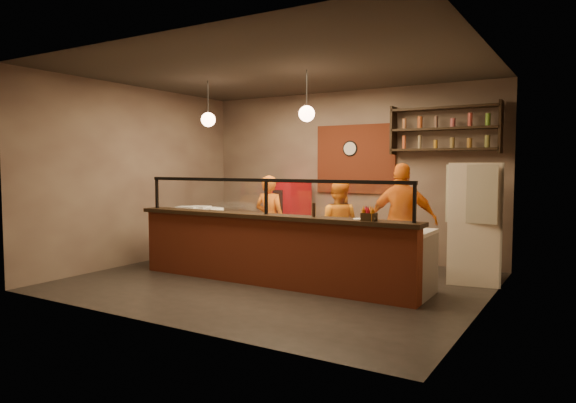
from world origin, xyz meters
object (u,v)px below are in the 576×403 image
Objects in this scene: fridge at (476,223)px; cook_mid at (338,226)px; cook_right at (402,221)px; red_cooler at (290,218)px; condiment_caddy at (369,217)px; pizza_dough at (262,221)px; cook_left at (270,220)px; pepper_mill at (314,210)px; wall_clock at (350,149)px.

cook_mid is at bearing 179.59° from fridge.
red_cooler is (-2.62, 0.96, -0.18)m from cook_right.
cook_right is at bearing 92.52° from condiment_caddy.
cook_mid is 2.84× the size of pizza_dough.
cook_right reaches higher than cook_mid.
cook_left is at bearing 178.89° from fridge.
condiment_caddy is 0.85m from pepper_mill.
wall_clock is 2.70m from pizza_dough.
red_cooler is (-1.16, -0.31, -1.37)m from wall_clock.
cook_mid reaches higher than red_cooler.
fridge is 9.22× the size of pepper_mill.
fridge is at bearing 26.29° from pizza_dough.
cook_mid is at bearing 127.29° from condiment_caddy.
wall_clock is at bearing 30.39° from red_cooler.
red_cooler is at bearing 109.09° from pizza_dough.
fridge is at bearing -20.46° from wall_clock.
cook_mid is at bearing -74.54° from wall_clock.
cook_left is 1.10m from red_cooler.
fridge is at bearing -173.35° from cook_left.
cook_right is 2.80m from red_cooler.
pizza_dough is at bearing 46.48° from cook_mid.
fridge reaches higher than red_cooler.
cook_left is 1.05× the size of cook_mid.
fridge reaches higher than cook_left.
cook_left is 2.98× the size of pizza_dough.
wall_clock is at bearing -124.76° from cook_left.
fridge is 3.39× the size of pizza_dough.
red_cooler is 2.73× the size of pizza_dough.
fridge is (3.43, 0.45, 0.11)m from cook_left.
pepper_mill is at bearing 93.94° from cook_mid.
fridge is at bearing 179.22° from cook_mid.
fridge reaches higher than cook_right.
cook_right reaches higher than cook_left.
fridge is 3.28m from pizza_dough.
pizza_dough is (0.49, -1.00, 0.11)m from cook_left.
pizza_dough is 2.88× the size of condiment_caddy.
cook_right is at bearing -178.04° from cook_left.
cook_left is 2.87m from condiment_caddy.
fridge is at bearing 45.21° from pepper_mill.
wall_clock reaches higher than red_cooler.
red_cooler is 7.87× the size of condiment_caddy.
cook_mid is 7.73× the size of pepper_mill.
fridge reaches higher than cook_mid.
wall_clock reaches higher than condiment_caddy.
cook_left is at bearing -9.02° from cook_right.
pizza_dough is at bearing 161.84° from pepper_mill.
cook_mid is at bearing -174.53° from cook_left.
fridge is (2.16, 0.31, 0.15)m from cook_mid.
cook_left is 2.41m from cook_right.
fridge reaches higher than condiment_caddy.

